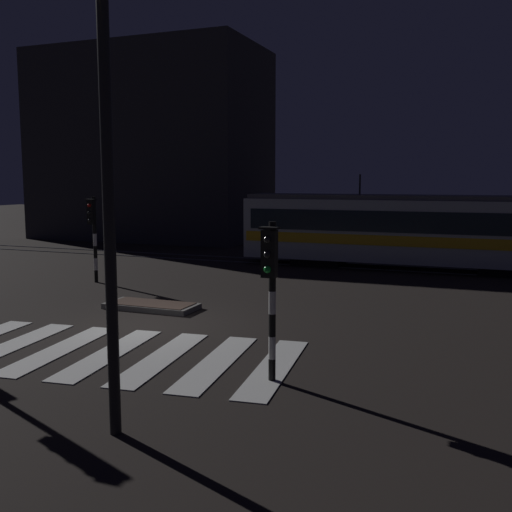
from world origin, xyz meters
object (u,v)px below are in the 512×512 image
(traffic_light_corner_near_right, at_px, (271,278))
(street_lamp_near_kerb, at_px, (96,145))
(traffic_light_corner_far_left, at_px, (93,226))
(tram, at_px, (409,230))

(traffic_light_corner_near_right, xyz_separation_m, street_lamp_near_kerb, (-1.44, -3.34, 2.35))
(traffic_light_corner_near_right, height_order, street_lamp_near_kerb, street_lamp_near_kerb)
(traffic_light_corner_far_left, relative_size, traffic_light_corner_near_right, 1.05)
(tram, bearing_deg, traffic_light_corner_near_right, -92.12)
(traffic_light_corner_far_left, height_order, street_lamp_near_kerb, street_lamp_near_kerb)
(traffic_light_corner_far_left, bearing_deg, street_lamp_near_kerb, -52.97)
(traffic_light_corner_near_right, bearing_deg, traffic_light_corner_far_left, 141.13)
(traffic_light_corner_near_right, distance_m, street_lamp_near_kerb, 4.33)
(traffic_light_corner_far_left, distance_m, street_lamp_near_kerb, 14.57)
(traffic_light_corner_far_left, xyz_separation_m, tram, (10.71, 7.90, -0.42))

